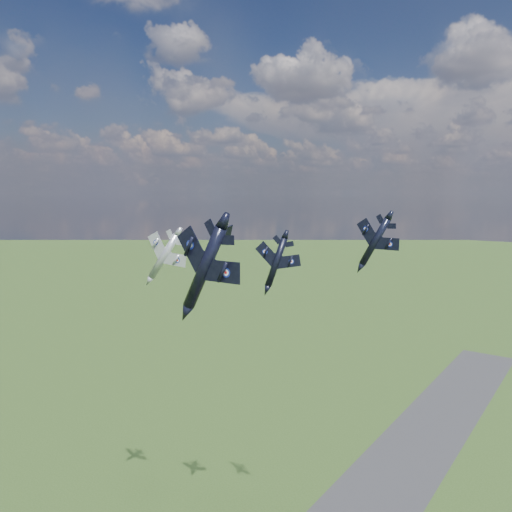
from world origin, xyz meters
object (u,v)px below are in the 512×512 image
Objects in this scene: jet_lead_navy at (276,262)px; jet_right_navy at (205,268)px; jet_high_navy at (375,242)px; jet_left_silver at (164,256)px.

jet_lead_navy is 35.41m from jet_right_navy.
jet_right_navy reaches higher than jet_high_navy.
jet_left_silver is (-39.52, -12.60, -4.18)m from jet_high_navy.
jet_lead_navy is 1.02× the size of jet_high_navy.
jet_lead_navy is 23.85m from jet_left_silver.
jet_lead_navy is 18.18m from jet_high_navy.
jet_lead_navy is at bearing 108.30° from jet_right_navy.
jet_high_navy is 0.87× the size of jet_left_silver.
jet_right_navy reaches higher than jet_left_silver.
jet_left_silver is at bearing -162.03° from jet_high_navy.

